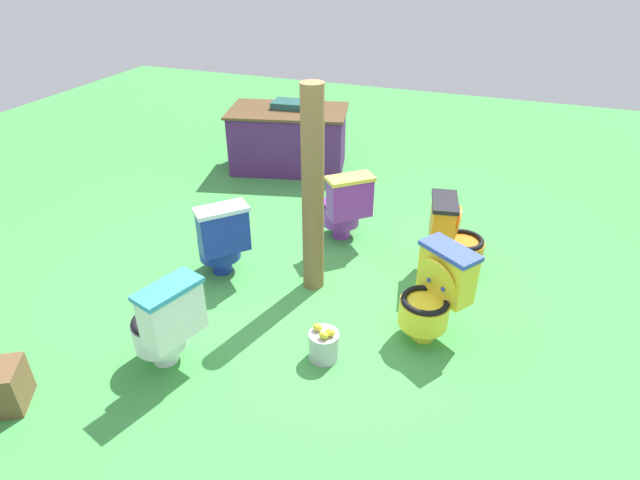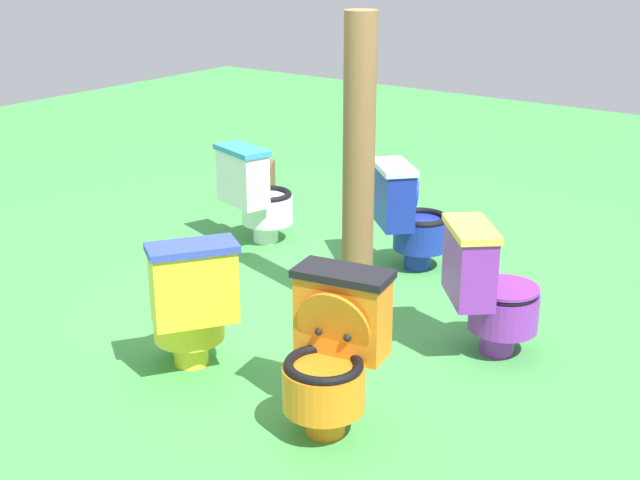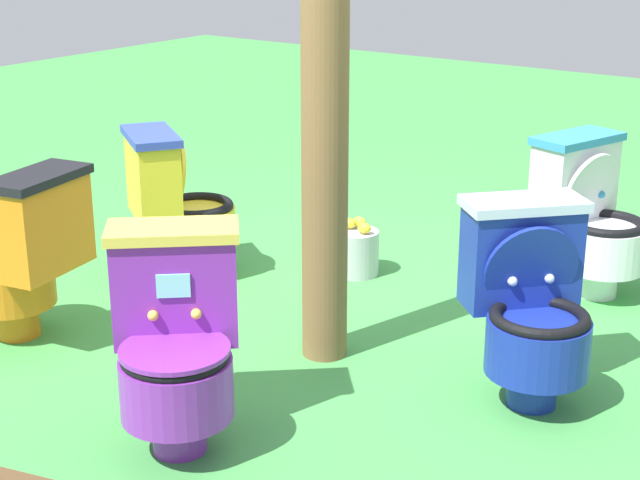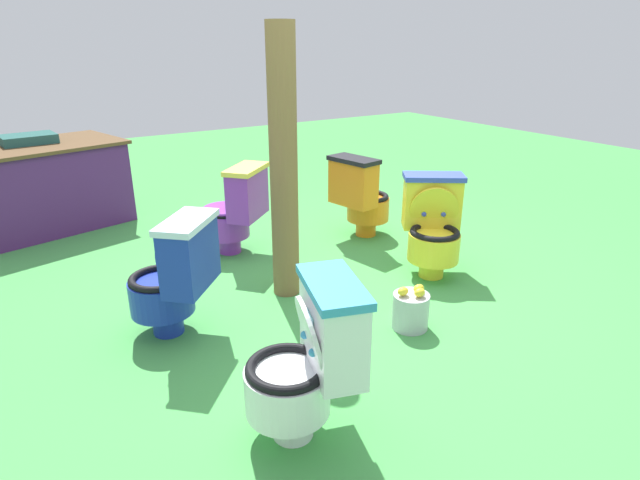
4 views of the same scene
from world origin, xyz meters
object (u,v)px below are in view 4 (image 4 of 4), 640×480
object	(u,v)px
toilet_orange	(361,196)
toilet_blue	(174,276)
vendor_table	(39,187)
lemon_bucket	(411,310)
toilet_white	(308,360)
toilet_yellow	(433,225)
toilet_purple	(236,210)
wooden_post	(284,168)

from	to	relation	value
toilet_orange	toilet_blue	world-z (taller)	same
toilet_orange	vendor_table	distance (m)	2.92
toilet_orange	lemon_bucket	xyz separation A→B (m)	(-0.68, -1.42, -0.26)
toilet_blue	vendor_table	world-z (taller)	vendor_table
toilet_white	toilet_orange	world-z (taller)	same
vendor_table	lemon_bucket	world-z (taller)	vendor_table
toilet_yellow	toilet_white	bearing A→B (deg)	64.97
vendor_table	toilet_orange	bearing A→B (deg)	-37.29
vendor_table	toilet_purple	bearing A→B (deg)	-50.66
toilet_purple	lemon_bucket	world-z (taller)	toilet_purple
toilet_white	lemon_bucket	size ratio (longest dim) A/B	2.63
wooden_post	toilet_purple	bearing A→B (deg)	89.45
toilet_purple	toilet_blue	world-z (taller)	same
toilet_yellow	wooden_post	world-z (taller)	wooden_post
toilet_orange	lemon_bucket	distance (m)	1.59
toilet_yellow	vendor_table	bearing A→B (deg)	-14.38
toilet_orange	toilet_white	bearing A→B (deg)	-52.61
toilet_purple	wooden_post	bearing A→B (deg)	-131.77
toilet_orange	wooden_post	xyz separation A→B (m)	(-1.08, -0.59, 0.50)
wooden_post	lemon_bucket	size ratio (longest dim) A/B	6.34
toilet_white	vendor_table	size ratio (longest dim) A/B	0.45
toilet_purple	toilet_blue	size ratio (longest dim) A/B	1.00
wooden_post	vendor_table	bearing A→B (deg)	117.79
toilet_white	toilet_orange	size ratio (longest dim) A/B	1.00
toilet_purple	vendor_table	distance (m)	1.98
toilet_yellow	lemon_bucket	world-z (taller)	toilet_yellow
toilet_orange	toilet_blue	xyz separation A→B (m)	(-1.88, -0.73, 0.00)
toilet_yellow	toilet_orange	xyz separation A→B (m)	(0.01, 0.88, 0.00)
toilet_blue	wooden_post	size ratio (longest dim) A/B	0.42
toilet_white	toilet_orange	distance (m)	2.50
toilet_white	toilet_orange	xyz separation A→B (m)	(1.67, 1.86, 0.00)
toilet_white	toilet_purple	world-z (taller)	same
toilet_purple	wooden_post	xyz separation A→B (m)	(-0.01, -0.83, 0.50)
toilet_yellow	toilet_blue	xyz separation A→B (m)	(-1.87, 0.15, 0.00)
toilet_purple	toilet_white	bearing A→B (deg)	-147.20
toilet_blue	wooden_post	distance (m)	0.96
toilet_yellow	toilet_orange	size ratio (longest dim) A/B	1.00
wooden_post	toilet_orange	bearing A→B (deg)	28.81
toilet_orange	toilet_yellow	bearing A→B (deg)	-11.34
lemon_bucket	toilet_blue	bearing A→B (deg)	150.23
toilet_yellow	lemon_bucket	distance (m)	0.90
toilet_white	toilet_blue	xyz separation A→B (m)	(-0.21, 1.13, 0.00)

